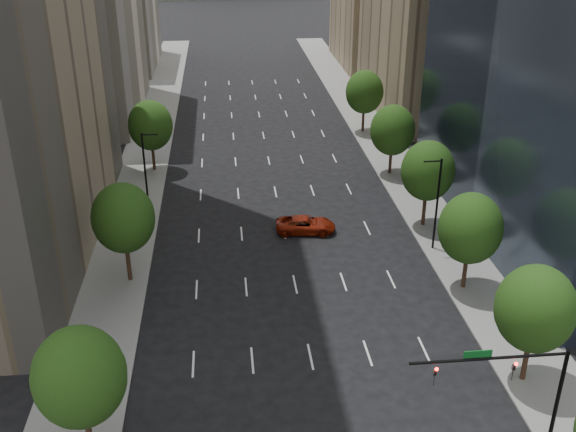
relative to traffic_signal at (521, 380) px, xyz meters
name	(u,v)px	position (x,y,z in m)	size (l,w,h in m)	color
sidewalk_left	(124,238)	(-26.03, 30.00, -5.10)	(6.00, 200.00, 0.15)	slate
sidewalk_right	(437,224)	(4.97, 30.00, -5.10)	(6.00, 200.00, 0.15)	slate
filler_left	(117,19)	(-35.53, 106.00, 3.83)	(14.00, 26.00, 18.00)	beige
parking_tan_right	(428,10)	(14.47, 70.00, 9.83)	(14.00, 30.00, 30.00)	#8C7759
filler_right	(376,22)	(14.47, 103.00, 2.83)	(14.00, 26.00, 16.00)	#8C7759
tree_right_1	(535,309)	(3.47, 6.00, 0.58)	(5.20, 5.20, 8.75)	#382316
tree_right_2	(470,228)	(3.47, 18.00, 0.43)	(5.20, 5.20, 8.61)	#382316
tree_right_3	(428,171)	(3.47, 30.00, 0.72)	(5.20, 5.20, 8.89)	#382316
tree_right_4	(393,130)	(3.47, 44.00, 0.29)	(5.20, 5.20, 8.46)	#382316
tree_right_5	(364,92)	(3.47, 60.00, 0.58)	(5.20, 5.20, 8.75)	#382316
tree_left_0	(80,377)	(-24.53, 2.00, 0.58)	(5.20, 5.20, 8.75)	#382316
tree_left_1	(123,218)	(-24.53, 22.00, 0.79)	(5.20, 5.20, 8.97)	#382316
tree_left_2	(151,125)	(-24.53, 48.00, 0.50)	(5.20, 5.20, 8.68)	#382316
streetlight_rn	(437,202)	(2.91, 25.00, -0.33)	(1.70, 0.20, 9.00)	black
streetlight_ln	(146,172)	(-23.96, 35.00, -0.33)	(1.70, 0.20, 9.00)	black
traffic_signal	(521,380)	(0.00, 0.00, 0.00)	(9.12, 0.40, 7.38)	black
car_red_far	(306,225)	(-8.41, 29.73, -4.36)	(2.69, 5.83, 1.62)	maroon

